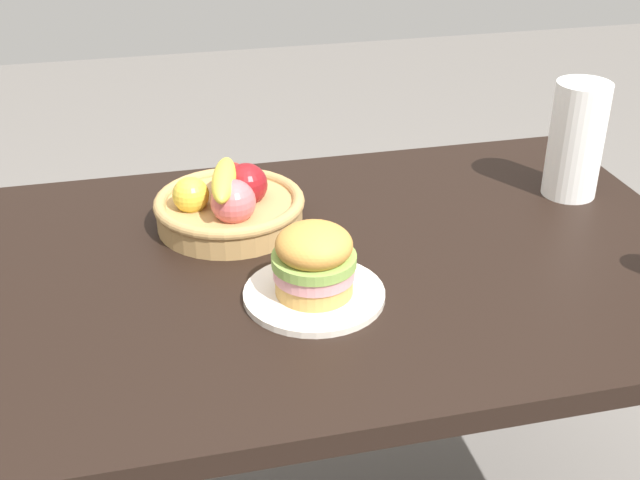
# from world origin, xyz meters

# --- Properties ---
(dining_table) EXTENTS (1.40, 0.90, 0.75)m
(dining_table) POSITION_xyz_m (0.00, 0.00, 0.65)
(dining_table) COLOR black
(dining_table) RESTS_ON ground_plane
(plate) EXTENTS (0.24, 0.24, 0.01)m
(plate) POSITION_xyz_m (-0.05, -0.12, 0.76)
(plate) COLOR silver
(plate) RESTS_ON dining_table
(sandwich) EXTENTS (0.14, 0.14, 0.12)m
(sandwich) POSITION_xyz_m (-0.05, -0.12, 0.82)
(sandwich) COLOR tan
(sandwich) RESTS_ON plate
(fruit_basket) EXTENTS (0.29, 0.29, 0.13)m
(fruit_basket) POSITION_xyz_m (-0.15, 0.17, 0.80)
(fruit_basket) COLOR tan
(fruit_basket) RESTS_ON dining_table
(paper_towel_roll) EXTENTS (0.11, 0.11, 0.24)m
(paper_towel_roll) POSITION_xyz_m (0.56, 0.15, 0.87)
(paper_towel_roll) COLOR white
(paper_towel_roll) RESTS_ON dining_table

